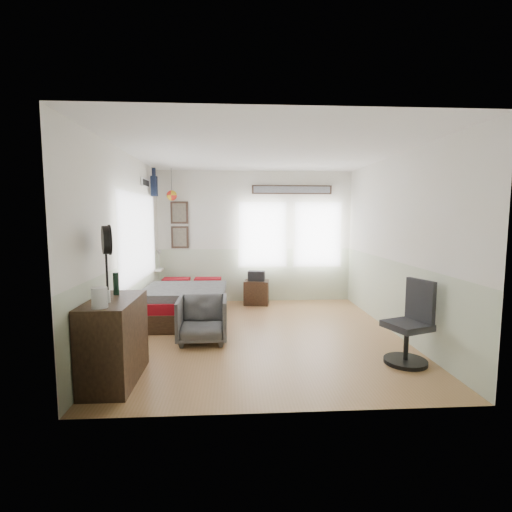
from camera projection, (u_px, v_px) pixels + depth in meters
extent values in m
cube|color=#AB7947|center=(264.00, 335.00, 5.60)|extent=(4.00, 4.50, 0.01)
cube|color=beige|center=(255.00, 237.00, 7.69)|extent=(4.00, 0.02, 2.70)
cube|color=beige|center=(286.00, 266.00, 3.23)|extent=(4.00, 0.02, 2.70)
cube|color=beige|center=(126.00, 246.00, 5.34)|extent=(0.02, 4.50, 2.70)
cube|color=beige|center=(397.00, 245.00, 5.58)|extent=(0.02, 4.50, 2.70)
cube|color=white|center=(265.00, 152.00, 5.31)|extent=(4.00, 4.50, 0.02)
cube|color=beige|center=(255.00, 275.00, 7.77)|extent=(4.00, 0.01, 1.10)
cube|color=beige|center=(129.00, 300.00, 5.42)|extent=(0.01, 4.50, 1.10)
cube|color=beige|center=(394.00, 297.00, 5.66)|extent=(0.01, 4.50, 1.10)
cube|color=silver|center=(139.00, 237.00, 5.88)|extent=(0.03, 2.20, 1.35)
cube|color=silver|center=(263.00, 235.00, 7.66)|extent=(0.95, 0.03, 1.30)
cube|color=silver|center=(318.00, 234.00, 7.72)|extent=(0.95, 0.03, 1.30)
cube|color=#33221A|center=(180.00, 237.00, 7.56)|extent=(0.35, 0.03, 0.45)
cube|color=#33221A|center=(179.00, 213.00, 7.51)|extent=(0.35, 0.03, 0.45)
cube|color=#7F7259|center=(180.00, 237.00, 7.55)|extent=(0.27, 0.01, 0.37)
cube|color=#7F7259|center=(179.00, 213.00, 7.49)|extent=(0.27, 0.01, 0.37)
cube|color=#33221A|center=(292.00, 190.00, 7.60)|extent=(1.65, 0.03, 0.18)
cube|color=gray|center=(292.00, 190.00, 7.58)|extent=(1.58, 0.01, 0.13)
cube|color=white|center=(145.00, 183.00, 6.37)|extent=(0.02, 0.48, 0.14)
sphere|color=red|center=(172.00, 195.00, 7.20)|extent=(0.20, 0.20, 0.20)
cube|color=black|center=(187.00, 310.00, 6.47)|extent=(1.33, 1.87, 0.29)
cube|color=#970511|center=(187.00, 297.00, 6.44)|extent=(1.29, 1.83, 0.17)
cube|color=slate|center=(185.00, 291.00, 6.23)|extent=(1.38, 1.32, 0.13)
cube|color=#970511|center=(175.00, 282.00, 7.14)|extent=(0.51, 0.32, 0.13)
cube|color=#970511|center=(207.00, 281.00, 7.17)|extent=(0.51, 0.32, 0.13)
cube|color=black|center=(115.00, 340.00, 3.98)|extent=(0.48, 1.00, 0.90)
imported|color=#59585A|center=(202.00, 319.00, 5.26)|extent=(0.70, 0.72, 0.64)
cube|color=black|center=(256.00, 292.00, 7.50)|extent=(0.54, 0.46, 0.48)
cylinder|color=black|center=(405.00, 361.00, 4.50)|extent=(0.51, 0.51, 0.05)
cylinder|color=black|center=(406.00, 344.00, 4.47)|extent=(0.06, 0.06, 0.39)
cube|color=#2D2D2E|center=(407.00, 326.00, 4.45)|extent=(0.58, 0.58, 0.08)
cube|color=#2D2D2E|center=(420.00, 300.00, 4.49)|extent=(0.20, 0.41, 0.51)
cylinder|color=silver|center=(100.00, 298.00, 3.56)|extent=(0.15, 0.15, 0.20)
cube|color=silver|center=(109.00, 297.00, 3.56)|extent=(0.02, 0.02, 0.12)
cylinder|color=black|center=(116.00, 284.00, 4.14)|extent=(0.06, 0.06, 0.25)
cylinder|color=black|center=(107.00, 270.00, 3.96)|extent=(0.02, 0.02, 0.61)
cylinder|color=black|center=(105.00, 240.00, 3.92)|extent=(0.18, 0.30, 0.30)
cylinder|color=black|center=(109.00, 240.00, 3.93)|extent=(0.15, 0.30, 0.32)
cube|color=black|center=(256.00, 276.00, 7.46)|extent=(0.36, 0.27, 0.19)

